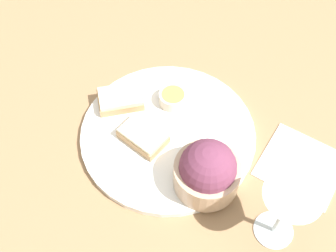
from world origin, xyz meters
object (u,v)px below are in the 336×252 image
object	(u,v)px
cheese_toast_near	(143,136)
napkin	(301,165)
sauce_ramekin	(173,98)
cheese_toast_far	(120,99)
wine_glass	(287,207)
salad_bowl	(207,171)

from	to	relation	value
cheese_toast_near	napkin	distance (m)	0.30
cheese_toast_near	sauce_ramekin	bearing A→B (deg)	-107.17
sauce_ramekin	cheese_toast_far	world-z (taller)	same
sauce_ramekin	wine_glass	distance (m)	0.32
salad_bowl	cheese_toast_far	xyz separation A→B (m)	(0.20, -0.13, -0.03)
sauce_ramekin	wine_glass	xyz separation A→B (m)	(-0.23, 0.21, 0.07)
sauce_ramekin	wine_glass	world-z (taller)	wine_glass
sauce_ramekin	cheese_toast_far	distance (m)	0.11
salad_bowl	sauce_ramekin	xyz separation A→B (m)	(0.10, -0.16, -0.03)
sauce_ramekin	cheese_toast_far	xyz separation A→B (m)	(0.10, 0.03, -0.00)
sauce_ramekin	napkin	distance (m)	0.28
salad_bowl	napkin	xyz separation A→B (m)	(-0.16, -0.09, -0.05)
cheese_toast_far	wine_glass	bearing A→B (deg)	151.34
sauce_ramekin	cheese_toast_near	distance (m)	0.11
sauce_ramekin	cheese_toast_near	bearing A→B (deg)	72.83
cheese_toast_near	napkin	size ratio (longest dim) A/B	0.59
sauce_ramekin	napkin	world-z (taller)	sauce_ramekin
salad_bowl	cheese_toast_near	xyz separation A→B (m)	(0.13, -0.06, -0.03)
sauce_ramekin	napkin	bearing A→B (deg)	164.51
salad_bowl	napkin	world-z (taller)	salad_bowl
napkin	wine_glass	bearing A→B (deg)	75.94
cheese_toast_far	wine_glass	size ratio (longest dim) A/B	0.75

